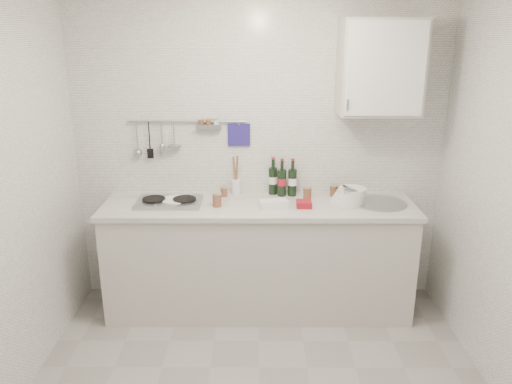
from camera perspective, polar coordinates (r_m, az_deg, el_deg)
back_wall at (r=4.10m, az=0.31°, el=4.41°), size 3.00×0.02×2.50m
counter at (r=4.09m, az=0.40°, el=-7.79°), size 2.44×0.64×0.96m
wall_rail at (r=4.07m, az=-8.17°, el=6.67°), size 0.98×0.09×0.34m
wall_cabinet at (r=3.92m, az=14.01°, el=13.65°), size 0.60×0.38×0.70m
plate_stack_hob at (r=3.95m, az=-9.25°, el=-1.03°), size 0.24×0.24×0.03m
plate_stack_sink at (r=3.97m, az=10.59°, el=-0.47°), size 0.29×0.27×0.13m
wine_bottles at (r=4.07m, az=3.04°, el=1.73°), size 0.23×0.12×0.31m
butter_dish at (r=3.80m, az=2.03°, el=-1.40°), size 0.23×0.15×0.06m
strawberry_punnet at (r=3.84m, az=5.50°, el=-1.37°), size 0.12×0.12×0.05m
utensil_crock at (r=4.12m, az=-2.31°, el=0.83°), size 0.08×0.08×0.33m
jar_a at (r=4.07m, az=-3.68°, el=0.09°), size 0.06×0.06×0.08m
jar_b at (r=4.12m, az=8.90°, el=0.21°), size 0.07×0.07×0.09m
jar_c at (r=4.03m, az=5.89°, el=-0.05°), size 0.07×0.07×0.10m
jar_d at (r=3.84m, az=-4.48°, el=-0.89°), size 0.07×0.07×0.11m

